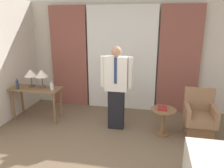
# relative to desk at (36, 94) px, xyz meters

# --- Properties ---
(wall_back) EXTENTS (10.00, 0.06, 2.70)m
(wall_back) POSITION_rel_desk_xyz_m (1.78, 1.19, 0.73)
(wall_back) COLOR beige
(wall_back) RESTS_ON ground_plane
(curtain_sheer_center) EXTENTS (1.73, 0.06, 2.58)m
(curtain_sheer_center) POSITION_rel_desk_xyz_m (1.78, 1.06, 0.67)
(curtain_sheer_center) COLOR white
(curtain_sheer_center) RESTS_ON ground_plane
(curtain_drape_left) EXTENTS (0.96, 0.06, 2.58)m
(curtain_drape_left) POSITION_rel_desk_xyz_m (0.40, 1.06, 0.67)
(curtain_drape_left) COLOR brown
(curtain_drape_left) RESTS_ON ground_plane
(curtain_drape_right) EXTENTS (0.96, 0.06, 2.58)m
(curtain_drape_right) POSITION_rel_desk_xyz_m (3.16, 1.06, 0.67)
(curtain_drape_right) COLOR brown
(curtain_drape_right) RESTS_ON ground_plane
(desk) EXTENTS (1.13, 0.47, 0.75)m
(desk) POSITION_rel_desk_xyz_m (0.00, 0.00, 0.00)
(desk) COLOR brown
(desk) RESTS_ON ground_plane
(table_lamp_left) EXTENTS (0.29, 0.29, 0.41)m
(table_lamp_left) POSITION_rel_desk_xyz_m (-0.14, 0.07, 0.44)
(table_lamp_left) COLOR #4C4238
(table_lamp_left) RESTS_ON desk
(table_lamp_right) EXTENTS (0.29, 0.29, 0.41)m
(table_lamp_right) POSITION_rel_desk_xyz_m (0.14, 0.07, 0.44)
(table_lamp_right) COLOR #4C4238
(table_lamp_right) RESTS_ON desk
(bottle_near_edge) EXTENTS (0.07, 0.07, 0.19)m
(bottle_near_edge) POSITION_rel_desk_xyz_m (0.43, -0.07, 0.21)
(bottle_near_edge) COLOR silver
(bottle_near_edge) RESTS_ON desk
(bottle_by_lamp) EXTENTS (0.06, 0.06, 0.23)m
(bottle_by_lamp) POSITION_rel_desk_xyz_m (-0.37, -0.13, 0.23)
(bottle_by_lamp) COLOR #2D3851
(bottle_by_lamp) RESTS_ON desk
(person) EXTENTS (0.65, 0.22, 1.74)m
(person) POSITION_rel_desk_xyz_m (1.87, -0.08, 0.33)
(person) COLOR black
(person) RESTS_ON ground_plane
(armchair) EXTENTS (0.58, 0.61, 0.91)m
(armchair) POSITION_rel_desk_xyz_m (3.53, -0.04, -0.28)
(armchair) COLOR brown
(armchair) RESTS_ON ground_plane
(side_table) EXTENTS (0.50, 0.50, 0.55)m
(side_table) POSITION_rel_desk_xyz_m (2.83, -0.19, -0.24)
(side_table) COLOR brown
(side_table) RESTS_ON ground_plane
(book) EXTENTS (0.17, 0.24, 0.03)m
(book) POSITION_rel_desk_xyz_m (2.80, -0.18, -0.05)
(book) COLOR maroon
(book) RESTS_ON side_table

